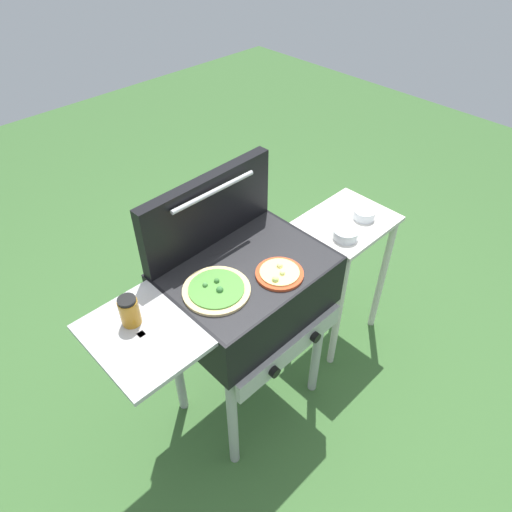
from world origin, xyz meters
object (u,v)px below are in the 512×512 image
Objects in this scene: sauce_jar at (129,311)px; topping_bowl_far at (346,234)px; pizza_veggie at (216,290)px; grill at (245,294)px; prep_table at (342,256)px; pizza_cheese at (279,273)px; topping_bowl_near at (364,214)px.

topping_bowl_far is at bearing -7.80° from sauce_jar.
pizza_veggie is at bearing -16.49° from sauce_jar.
pizza_veggie reaches higher than grill.
topping_bowl_far is (0.56, -0.07, 0.04)m from grill.
sauce_jar reaches higher than pizza_veggie.
prep_table is (0.67, 0.00, -0.20)m from grill.
sauce_jar is at bearing 171.39° from grill.
pizza_cheese is 0.25m from pizza_veggie.
sauce_jar reaches higher than pizza_cheese.
prep_table is (1.13, -0.06, -0.40)m from sauce_jar.
topping_bowl_near is (0.90, -0.02, -0.11)m from pizza_veggie.
sauce_jar is at bearing 176.71° from prep_table.
pizza_cheese is 1.77× the size of topping_bowl_near.
pizza_veggie reaches higher than topping_bowl_near.
prep_table is at bearing 147.80° from topping_bowl_near.
prep_table is 7.51× the size of topping_bowl_near.
pizza_cheese is at bearing -173.21° from topping_bowl_near.
prep_table is at bearing 1.63° from pizza_veggie.
topping_bowl_near is (0.74, -0.04, 0.04)m from grill.
pizza_cheese reaches higher than topping_bowl_far.
topping_bowl_far is (0.72, -0.05, -0.11)m from pizza_veggie.
topping_bowl_near is 0.90× the size of topping_bowl_far.
pizza_cheese reaches higher than prep_table.
pizza_cheese is 1.60× the size of topping_bowl_far.
sauce_jar is at bearing 172.20° from topping_bowl_far.
topping_bowl_far is (1.02, -0.14, -0.16)m from sauce_jar.
pizza_veggie is 0.32× the size of prep_table.
prep_table is 6.77× the size of topping_bowl_far.
pizza_cheese is 0.69m from topping_bowl_near.
pizza_cheese is at bearing -168.50° from prep_table.
pizza_cheese is 0.74× the size of pizza_veggie.
pizza_cheese and pizza_veggie have the same top height.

